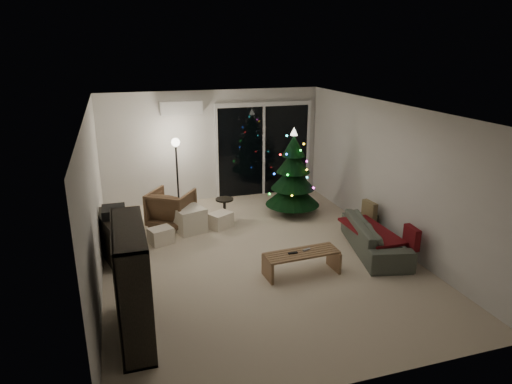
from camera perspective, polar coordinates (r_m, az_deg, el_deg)
room at (r=8.98m, az=-0.10°, el=2.25°), size 6.50×7.51×2.60m
bookshelf at (r=5.80m, az=-16.95°, el=-11.04°), size 0.92×1.46×1.44m
media_cabinet at (r=8.06m, az=-17.07°, el=-5.36°), size 0.72×1.25×0.74m
stereo at (r=7.90m, az=-17.37°, el=-2.38°), size 0.37×0.44×0.16m
armchair at (r=9.18m, az=-10.54°, el=-2.00°), size 1.09×1.10×0.73m
ottoman at (r=8.88m, az=-8.31°, el=-3.44°), size 0.66×0.66×0.47m
cardboard_box_a at (r=8.48m, az=-11.80°, el=-5.37°), size 0.49×0.43×0.29m
cardboard_box_b at (r=9.03m, az=-4.45°, el=-3.52°), size 0.53×0.49×0.30m
side_table at (r=9.38m, az=-3.94°, el=-2.15°), size 0.47×0.47×0.46m
floor_lamp at (r=9.79m, az=-9.79°, el=1.83°), size 0.25×0.25×1.54m
sofa at (r=8.23m, az=14.69°, el=-5.40°), size 1.12×1.97×0.54m
sofa_throw at (r=8.13m, az=14.15°, el=-4.71°), size 0.58×1.34×0.04m
cushion_a at (r=8.78m, az=13.99°, el=-2.28°), size 0.14×0.36×0.36m
cushion_b at (r=7.79m, az=18.88°, el=-5.41°), size 0.13×0.36×0.36m
coffee_table at (r=7.27m, az=5.71°, el=-8.83°), size 1.21×0.48×0.37m
remote_a at (r=7.13m, az=4.63°, el=-7.60°), size 0.15×0.04×0.02m
remote_b at (r=7.26m, az=6.33°, el=-7.16°), size 0.14×0.08×0.02m
christmas_tree at (r=9.53m, az=4.66°, el=2.54°), size 1.15×1.15×1.85m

